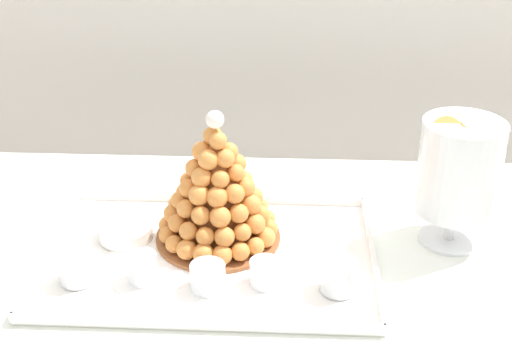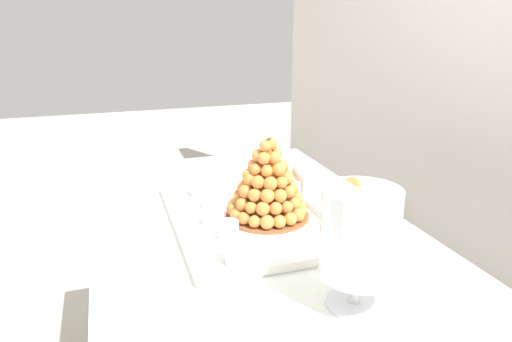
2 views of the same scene
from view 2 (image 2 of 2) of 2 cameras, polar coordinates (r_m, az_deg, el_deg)
The scene contains 11 objects.
buffet_table at distance 1.17m, azimuth 2.33°, elevation -14.22°, with size 1.73×0.85×0.76m.
serving_tray at distance 1.30m, azimuth -1.15°, elevation -5.92°, with size 0.60×0.41×0.02m.
croquembouche at distance 1.27m, azimuth 1.42°, elevation -1.49°, with size 0.24×0.24×0.26m.
dessert_cup_left at distance 1.47m, azimuth -6.93°, elevation -2.03°, with size 0.06×0.06×0.05m.
dessert_cup_mid_left at distance 1.37m, azimuth -5.76°, elevation -3.58°, with size 0.05×0.05×0.05m.
dessert_cup_centre at distance 1.26m, azimuth -5.30°, elevation -5.63°, with size 0.06×0.06×0.05m.
dessert_cup_mid_right at distance 1.18m, azimuth -3.43°, elevation -7.36°, with size 0.05×0.05×0.05m.
dessert_cup_right at distance 1.07m, azimuth -2.22°, elevation -9.96°, with size 0.06×0.06×0.06m.
creme_brulee_ramekin at distance 1.46m, azimuth -1.07°, elevation -2.49°, with size 0.10×0.10×0.03m.
macaron_goblet at distance 0.90m, azimuth 12.71°, elevation -7.57°, with size 0.15×0.15×0.26m.
wine_glass at distance 1.32m, azimuth 5.83°, elevation -0.31°, with size 0.07×0.07×0.16m.
Camera 2 is at (0.92, -0.35, 1.30)m, focal length 32.27 mm.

